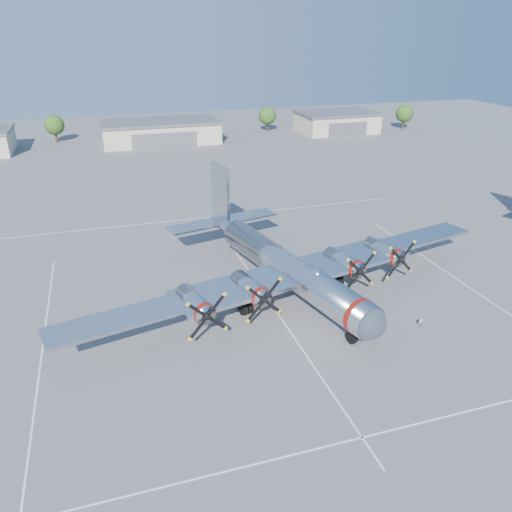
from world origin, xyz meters
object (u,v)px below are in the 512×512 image
object	(u,v)px
tree_far_east	(405,114)
tree_east	(267,116)
info_placard	(421,322)
hangar_center	(161,131)
tree_west	(54,125)
hangar_east	(336,122)
main_bomber_b29	(282,291)

from	to	relation	value
tree_far_east	tree_east	bearing A→B (deg)	168.11
info_placard	tree_far_east	bearing A→B (deg)	33.60
hangar_center	tree_far_east	size ratio (longest dim) A/B	4.31
tree_east	hangar_center	bearing A→B (deg)	-168.62
tree_west	tree_east	world-z (taller)	same
tree_west	tree_far_east	xyz separation A→B (m)	(93.00, -10.00, 0.00)
hangar_center	hangar_east	xyz separation A→B (m)	(48.00, 0.00, 0.00)
hangar_center	tree_west	xyz separation A→B (m)	(-25.00, 8.04, 1.51)
hangar_center	tree_east	size ratio (longest dim) A/B	4.31
hangar_east	tree_far_east	distance (m)	20.15
hangar_center	main_bomber_b29	size ratio (longest dim) A/B	0.59
hangar_east	hangar_center	bearing A→B (deg)	-180.00
hangar_east	main_bomber_b29	xyz separation A→B (m)	(-46.01, -82.24, -2.71)
tree_west	main_bomber_b29	distance (m)	94.32
tree_east	tree_far_east	xyz separation A→B (m)	(38.00, -8.00, 0.00)
hangar_east	main_bomber_b29	size ratio (longest dim) A/B	0.42
hangar_center	main_bomber_b29	distance (m)	82.31
hangar_center	info_placard	size ratio (longest dim) A/B	31.71
hangar_east	info_placard	distance (m)	99.73
hangar_east	info_placard	world-z (taller)	hangar_east
hangar_center	info_placard	distance (m)	93.82
tree_east	main_bomber_b29	size ratio (longest dim) A/B	0.14
hangar_east	tree_far_east	size ratio (longest dim) A/B	3.10
hangar_center	main_bomber_b29	xyz separation A→B (m)	(1.99, -82.24, -2.71)
tree_east	hangar_east	bearing A→B (deg)	-18.54
info_placard	hangar_east	bearing A→B (deg)	44.04
hangar_center	tree_east	xyz separation A→B (m)	(30.00, 6.04, 1.51)
tree_west	info_placard	xyz separation A→B (m)	(37.08, -101.05, -3.59)
hangar_east	tree_east	bearing A→B (deg)	161.46
tree_west	main_bomber_b29	bearing A→B (deg)	-73.36
tree_west	info_placard	world-z (taller)	tree_west
main_bomber_b29	tree_east	bearing A→B (deg)	59.30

